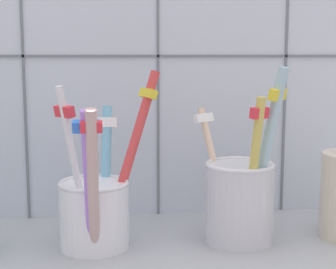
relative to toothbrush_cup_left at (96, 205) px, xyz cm
name	(u,v)px	position (x,y,z in cm)	size (l,w,h in cm)	color
counter_slab	(168,253)	(7.52, 0.46, -5.59)	(64.00, 22.00, 2.00)	#9EA3A8
tile_wall_back	(157,50)	(7.52, 12.46, 15.91)	(64.00, 2.20, 45.00)	silver
toothbrush_cup_left	(96,205)	(0.00, 0.00, 0.00)	(10.98, 13.21, 18.36)	white
toothbrush_cup_right	(241,198)	(15.28, 0.10, 0.31)	(8.69, 9.13, 18.87)	silver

